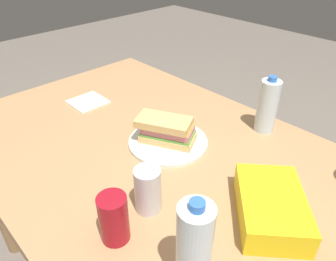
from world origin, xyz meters
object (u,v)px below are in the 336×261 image
chip_bag (271,207)px  sandwich (167,130)px  water_bottle_spare (194,249)px  soda_can_silver (148,190)px  soda_can_red (114,218)px  dining_table (162,178)px  water_bottle_tall (267,106)px  paper_plate (168,142)px

chip_bag → sandwich: bearing=43.7°
chip_bag → water_bottle_spare: water_bottle_spare is taller
soda_can_silver → soda_can_red: bearing=98.1°
dining_table → sandwich: (0.03, -0.05, 0.15)m
chip_bag → water_bottle_spare: 0.27m
soda_can_red → water_bottle_tall: bearing=-88.3°
water_bottle_tall → water_bottle_spare: 0.63m
soda_can_silver → dining_table: bearing=-51.1°
water_bottle_tall → water_bottle_spare: (-0.21, 0.60, 0.01)m
paper_plate → sandwich: size_ratio=1.28×
soda_can_red → chip_bag: size_ratio=0.53×
dining_table → paper_plate: bearing=-61.4°
water_bottle_spare → paper_plate: bearing=-38.0°
chip_bag → water_bottle_spare: bearing=135.5°
paper_plate → soda_can_red: 0.39m
paper_plate → sandwich: sandwich is taller
water_bottle_spare → sandwich: bearing=-37.5°
sandwich → water_bottle_tall: size_ratio=1.01×
paper_plate → soda_can_silver: (-0.17, 0.23, 0.05)m
water_bottle_tall → soda_can_red: bearing=91.7°
paper_plate → soda_can_red: bearing=118.5°
paper_plate → soda_can_silver: size_ratio=2.09×
paper_plate → water_bottle_spare: 0.49m
water_bottle_tall → dining_table: bearing=69.2°
soda_can_red → chip_bag: soda_can_red is taller
dining_table → soda_can_red: size_ratio=12.06×
chip_bag → paper_plate: bearing=43.2°
chip_bag → soda_can_silver: 0.30m
water_bottle_tall → paper_plate: bearing=60.7°
soda_can_red → water_bottle_tall: 0.64m
sandwich → water_bottle_spare: 0.49m
soda_can_silver → water_bottle_spare: bearing=162.1°
soda_can_red → water_bottle_spare: (-0.20, -0.04, 0.05)m
water_bottle_tall → soda_can_silver: (-0.00, 0.53, -0.03)m
paper_plate → water_bottle_spare: water_bottle_spare is taller
soda_can_red → chip_bag: 0.37m
sandwich → water_bottle_tall: water_bottle_tall is taller
soda_can_red → water_bottle_spare: size_ratio=0.54×
dining_table → chip_bag: bearing=-176.5°
soda_can_red → water_bottle_tall: water_bottle_tall is taller
chip_bag → water_bottle_tall: water_bottle_tall is taller
chip_bag → soda_can_red: bearing=104.1°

